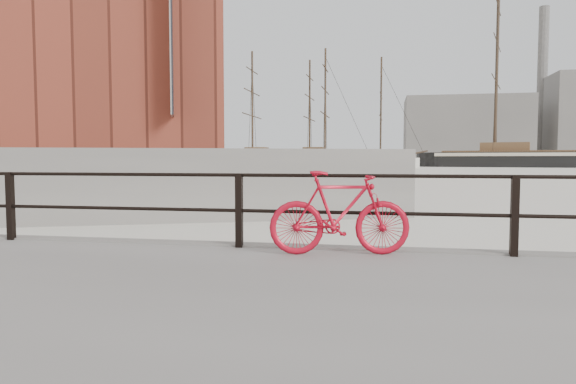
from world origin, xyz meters
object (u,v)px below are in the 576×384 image
at_px(bicycle, 340,213).
at_px(workboat_near, 95,177).
at_px(schooner_mid, 344,168).
at_px(schooner_left, 288,168).
at_px(workboat_far, 101,172).

height_order(bicycle, workboat_near, workboat_near).
bearing_deg(schooner_mid, schooner_left, -141.05).
xyz_separation_m(schooner_left, workboat_far, (-17.83, -24.62, 0.00)).
bearing_deg(workboat_far, schooner_left, 18.57).
bearing_deg(workboat_far, workboat_near, -96.63).
height_order(workboat_near, workboat_far, same).
distance_m(bicycle, schooner_left, 74.98).
bearing_deg(workboat_near, schooner_left, 75.26).
xyz_separation_m(schooner_left, workboat_near, (-9.43, -39.86, 0.00)).
relative_size(schooner_mid, workboat_near, 2.07).
distance_m(bicycle, workboat_far, 58.61).
distance_m(schooner_mid, schooner_left, 10.55).
bearing_deg(bicycle, schooner_left, 90.61).
bearing_deg(workboat_far, schooner_mid, 14.29).
distance_m(schooner_left, workboat_near, 40.96).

